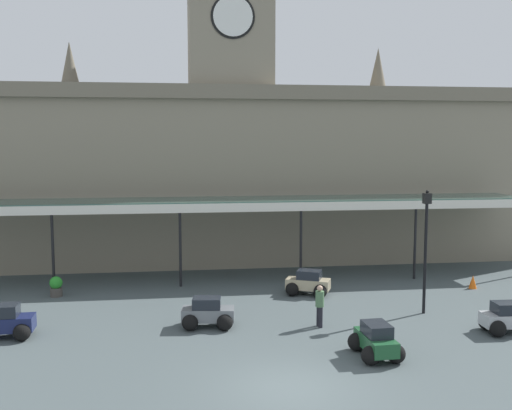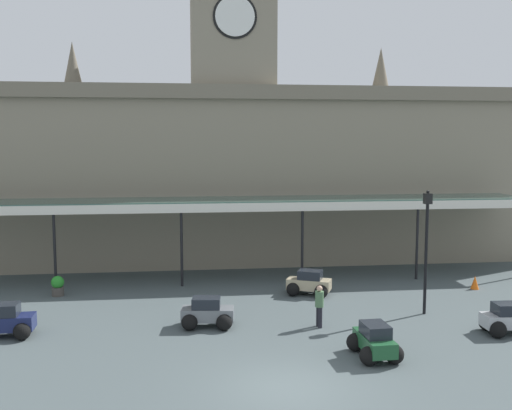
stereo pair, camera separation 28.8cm
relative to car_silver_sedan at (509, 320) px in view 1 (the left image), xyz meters
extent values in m
plane|color=#465152|center=(-9.31, -3.88, -0.50)|extent=(140.00, 140.00, 0.00)
cube|color=gray|center=(-9.31, 15.46, 4.72)|extent=(41.14, 5.59, 10.44)
cube|color=#756C5B|center=(-9.31, 12.52, 9.54)|extent=(41.14, 0.30, 0.80)
cube|color=gray|center=(-9.31, 15.46, 12.96)|extent=(4.80, 4.80, 6.05)
cylinder|color=white|center=(-9.31, 13.00, 13.69)|extent=(2.20, 0.12, 2.20)
cylinder|color=black|center=(-9.31, 13.04, 13.69)|extent=(2.46, 0.06, 2.46)
cone|color=#675F50|center=(-18.57, 15.46, 11.24)|extent=(1.10, 1.10, 2.60)
cone|color=#675F50|center=(-0.06, 15.46, 11.24)|extent=(1.10, 1.10, 2.60)
cube|color=#38564C|center=(-9.31, 10.47, 3.68)|extent=(30.92, 3.20, 0.16)
cube|color=silver|center=(-9.31, 8.87, 3.48)|extent=(30.92, 0.12, 0.44)
cylinder|color=black|center=(-18.59, 9.02, 1.55)|extent=(0.14, 0.14, 4.10)
cylinder|color=black|center=(-12.41, 9.02, 1.55)|extent=(0.14, 0.14, 4.10)
cylinder|color=black|center=(-6.22, 9.02, 1.55)|extent=(0.14, 0.14, 4.10)
cylinder|color=black|center=(-0.04, 9.02, 1.55)|extent=(0.14, 0.14, 4.10)
cube|color=#B2B5BA|center=(0.01, 0.00, 0.02)|extent=(2.09, 0.97, 0.50)
cube|color=#1E232B|center=(-0.04, 0.00, 0.48)|extent=(1.14, 0.85, 0.42)
sphere|color=black|center=(-0.65, 0.47, -0.18)|extent=(0.64, 0.64, 0.64)
sphere|color=black|center=(-0.69, -0.41, -0.18)|extent=(0.64, 0.64, 0.64)
cube|color=#19214C|center=(-19.06, 1.97, 0.04)|extent=(2.27, 0.95, 0.55)
sphere|color=black|center=(-18.30, 2.44, -0.18)|extent=(0.64, 0.64, 0.64)
sphere|color=black|center=(-18.28, 1.54, -0.18)|extent=(0.64, 0.64, 0.64)
cube|color=slate|center=(-11.39, 2.25, 0.02)|extent=(2.14, 1.11, 0.50)
cube|color=#1E232B|center=(-11.44, 2.25, 0.48)|extent=(1.19, 0.92, 0.42)
sphere|color=black|center=(-10.67, 2.61, -0.18)|extent=(0.64, 0.64, 0.64)
sphere|color=black|center=(-10.77, 1.73, -0.18)|extent=(0.64, 0.64, 0.64)
sphere|color=black|center=(-12.01, 2.76, -0.18)|extent=(0.64, 0.64, 0.64)
sphere|color=black|center=(-12.11, 1.89, -0.18)|extent=(0.64, 0.64, 0.64)
cube|color=tan|center=(-6.38, 6.56, 0.02)|extent=(2.23, 1.64, 0.50)
cube|color=#1E232B|center=(-6.34, 6.54, 0.48)|extent=(1.33, 1.18, 0.42)
sphere|color=black|center=(-7.18, 6.44, -0.18)|extent=(0.64, 0.64, 0.64)
sphere|color=black|center=(-6.82, 7.24, -0.18)|extent=(0.64, 0.64, 0.64)
sphere|color=black|center=(-5.95, 5.88, -0.18)|extent=(0.64, 0.64, 0.64)
sphere|color=black|center=(-5.59, 6.68, -0.18)|extent=(0.64, 0.64, 0.64)
cube|color=#1E512D|center=(-5.90, -1.76, 0.02)|extent=(0.97, 2.09, 0.50)
cube|color=#1E232B|center=(-5.90, -1.81, 0.48)|extent=(0.85, 1.13, 0.42)
sphere|color=black|center=(-6.37, -1.11, -0.18)|extent=(0.64, 0.64, 0.64)
sphere|color=black|center=(-5.49, -1.07, -0.18)|extent=(0.64, 0.64, 0.64)
sphere|color=black|center=(-6.31, -2.46, -0.18)|extent=(0.64, 0.64, 0.64)
sphere|color=black|center=(-5.43, -2.42, -0.18)|extent=(0.64, 0.64, 0.64)
cylinder|color=black|center=(-7.00, 1.58, -0.09)|extent=(0.17, 0.17, 0.82)
cylinder|color=black|center=(-7.03, 1.80, -0.09)|extent=(0.17, 0.17, 0.82)
cylinder|color=#4C724C|center=(-7.02, 1.69, 0.63)|extent=(0.34, 0.34, 0.62)
sphere|color=tan|center=(-7.02, 1.69, 1.05)|extent=(0.23, 0.23, 0.23)
cylinder|color=black|center=(-2.16, 2.90, 1.85)|extent=(0.13, 0.13, 4.71)
cube|color=black|center=(-2.16, 2.90, 4.43)|extent=(0.30, 0.30, 0.44)
sphere|color=black|center=(-2.16, 2.90, 4.71)|extent=(0.14, 0.14, 0.14)
cone|color=orange|center=(2.03, 6.62, -0.17)|extent=(0.40, 0.40, 0.67)
cylinder|color=#47423D|center=(-18.26, 7.83, -0.29)|extent=(0.56, 0.56, 0.42)
sphere|color=#288A28|center=(-18.26, 7.83, 0.16)|extent=(0.60, 0.60, 0.60)
camera|label=1|loc=(-12.57, -20.55, 6.85)|focal=41.55mm
camera|label=2|loc=(-12.28, -20.59, 6.85)|focal=41.55mm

